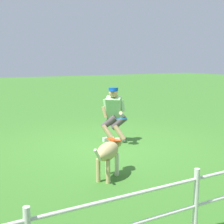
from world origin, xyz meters
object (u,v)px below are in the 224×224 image
person (114,113)px  frisbee_flying (114,140)px  dog (109,152)px  frisbee_held (122,119)px

person → frisbee_flying: bearing=12.0°
person → frisbee_flying: 2.09m
person → dog: bearing=9.9°
person → frisbee_held: 0.40m
dog → frisbee_flying: 0.31m
dog → frisbee_held: frisbee_held is taller
person → frisbee_flying: person is taller
dog → person: bearing=19.4°
person → dog: size_ratio=1.50×
frisbee_flying → frisbee_held: bearing=-125.4°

